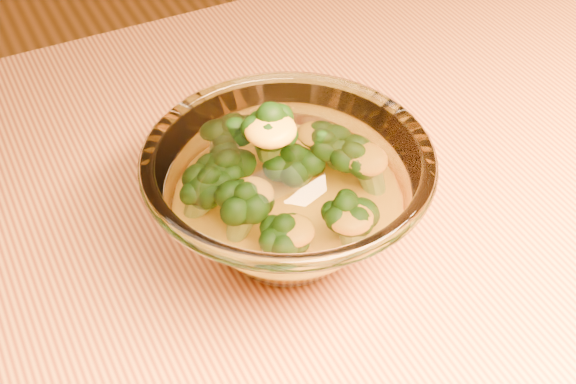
# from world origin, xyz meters

# --- Properties ---
(glass_bowl) EXTENTS (0.20, 0.20, 0.09)m
(glass_bowl) POSITION_xyz_m (0.04, 0.06, 0.80)
(glass_bowl) COLOR white
(glass_bowl) RESTS_ON table
(cheese_sauce) EXTENTS (0.11, 0.11, 0.03)m
(cheese_sauce) POSITION_xyz_m (0.04, 0.06, 0.78)
(cheese_sauce) COLOR gold
(cheese_sauce) RESTS_ON glass_bowl
(broccoli_heap) EXTENTS (0.12, 0.14, 0.08)m
(broccoli_heap) POSITION_xyz_m (0.04, 0.07, 0.81)
(broccoli_heap) COLOR black
(broccoli_heap) RESTS_ON cheese_sauce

